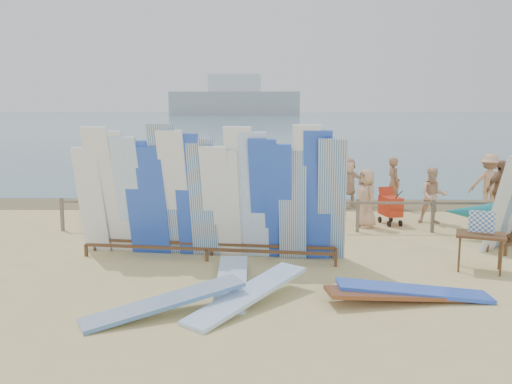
{
  "coord_description": "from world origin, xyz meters",
  "views": [
    {
      "loc": [
        -0.42,
        -11.28,
        3.37
      ],
      "look_at": [
        -0.72,
        2.38,
        1.18
      ],
      "focal_mm": 38.0,
      "sensor_mm": 36.0,
      "label": 1
    }
  ],
  "objects_px": {
    "beachgoer_2": "(197,189)",
    "beachgoer_3": "(248,181)",
    "stroller": "(390,210)",
    "flat_board_d": "(414,299)",
    "beachgoer_7": "(394,183)",
    "beach_chair_right": "(304,216)",
    "beachgoer_5": "(349,182)",
    "beachgoer_10": "(500,190)",
    "flat_board_e": "(165,314)",
    "beachgoer_extra_1": "(122,190)",
    "beachgoer_9": "(489,183)",
    "beachgoer_6": "(366,198)",
    "flat_board_b": "(248,305)",
    "flat_board_c": "(402,301)",
    "beachgoer_1": "(195,191)",
    "beachgoer_4": "(253,193)",
    "beachgoer_0": "(161,188)",
    "main_surfboard_rack": "(209,199)",
    "beach_chair_left": "(257,218)",
    "vendor_table": "(480,251)",
    "beachgoer_8": "(433,195)",
    "beachgoer_11": "(145,186)",
    "flat_board_a": "(232,287)"
  },
  "relations": [
    {
      "from": "beach_chair_left",
      "to": "beachgoer_9",
      "type": "xyz_separation_m",
      "value": [
        7.33,
        2.36,
        0.68
      ]
    },
    {
      "from": "flat_board_b",
      "to": "beach_chair_right",
      "type": "distance_m",
      "value": 6.51
    },
    {
      "from": "vendor_table",
      "to": "beachgoer_10",
      "type": "height_order",
      "value": "beachgoer_10"
    },
    {
      "from": "beach_chair_right",
      "to": "beachgoer_7",
      "type": "bearing_deg",
      "value": 45.15
    },
    {
      "from": "flat_board_d",
      "to": "stroller",
      "type": "bearing_deg",
      "value": -10.09
    },
    {
      "from": "beachgoer_3",
      "to": "flat_board_c",
      "type": "bearing_deg",
      "value": 148.87
    },
    {
      "from": "beachgoer_10",
      "to": "beachgoer_6",
      "type": "bearing_deg",
      "value": 169.78
    },
    {
      "from": "beachgoer_5",
      "to": "beachgoer_10",
      "type": "distance_m",
      "value": 4.66
    },
    {
      "from": "flat_board_b",
      "to": "beachgoer_9",
      "type": "height_order",
      "value": "beachgoer_9"
    },
    {
      "from": "vendor_table",
      "to": "beachgoer_3",
      "type": "relative_size",
      "value": 0.69
    },
    {
      "from": "beachgoer_6",
      "to": "flat_board_c",
      "type": "bearing_deg",
      "value": -21.87
    },
    {
      "from": "flat_board_e",
      "to": "beachgoer_0",
      "type": "xyz_separation_m",
      "value": [
        -1.55,
        7.76,
        0.9
      ]
    },
    {
      "from": "beachgoer_2",
      "to": "beachgoer_5",
      "type": "relative_size",
      "value": 1.0
    },
    {
      "from": "beachgoer_extra_1",
      "to": "beachgoer_4",
      "type": "relative_size",
      "value": 1.03
    },
    {
      "from": "beachgoer_9",
      "to": "beachgoer_6",
      "type": "relative_size",
      "value": 1.13
    },
    {
      "from": "beachgoer_4",
      "to": "beachgoer_3",
      "type": "xyz_separation_m",
      "value": [
        -0.2,
        1.62,
        0.13
      ]
    },
    {
      "from": "beach_chair_right",
      "to": "beachgoer_0",
      "type": "distance_m",
      "value": 4.41
    },
    {
      "from": "beachgoer_extra_1",
      "to": "beachgoer_4",
      "type": "xyz_separation_m",
      "value": [
        4.05,
        -0.46,
        -0.02
      ]
    },
    {
      "from": "flat_board_c",
      "to": "beachgoer_4",
      "type": "height_order",
      "value": "beachgoer_4"
    },
    {
      "from": "main_surfboard_rack",
      "to": "beachgoer_10",
      "type": "height_order",
      "value": "main_surfboard_rack"
    },
    {
      "from": "flat_board_a",
      "to": "beachgoer_0",
      "type": "relative_size",
      "value": 1.5
    },
    {
      "from": "beach_chair_left",
      "to": "beachgoer_8",
      "type": "distance_m",
      "value": 5.11
    },
    {
      "from": "stroller",
      "to": "flat_board_d",
      "type": "bearing_deg",
      "value": -113.01
    },
    {
      "from": "stroller",
      "to": "beachgoer_3",
      "type": "distance_m",
      "value": 4.74
    },
    {
      "from": "beachgoer_2",
      "to": "beachgoer_3",
      "type": "height_order",
      "value": "beachgoer_3"
    },
    {
      "from": "beachgoer_7",
      "to": "beachgoer_6",
      "type": "bearing_deg",
      "value": 142.84
    },
    {
      "from": "vendor_table",
      "to": "flat_board_c",
      "type": "bearing_deg",
      "value": -118.3
    },
    {
      "from": "flat_board_c",
      "to": "beachgoer_6",
      "type": "bearing_deg",
      "value": -13.47
    },
    {
      "from": "flat_board_a",
      "to": "beachgoer_11",
      "type": "distance_m",
      "value": 8.13
    },
    {
      "from": "stroller",
      "to": "beachgoer_3",
      "type": "height_order",
      "value": "beachgoer_3"
    },
    {
      "from": "beachgoer_extra_1",
      "to": "beachgoer_5",
      "type": "height_order",
      "value": "beachgoer_5"
    },
    {
      "from": "vendor_table",
      "to": "beachgoer_2",
      "type": "relative_size",
      "value": 0.76
    },
    {
      "from": "beachgoer_7",
      "to": "beachgoer_3",
      "type": "height_order",
      "value": "beachgoer_3"
    },
    {
      "from": "beach_chair_left",
      "to": "beachgoer_4",
      "type": "relative_size",
      "value": 0.56
    },
    {
      "from": "beach_chair_right",
      "to": "beachgoer_10",
      "type": "xyz_separation_m",
      "value": [
        5.89,
        0.93,
        0.62
      ]
    },
    {
      "from": "stroller",
      "to": "beachgoer_1",
      "type": "relative_size",
      "value": 0.62
    },
    {
      "from": "beachgoer_0",
      "to": "main_surfboard_rack",
      "type": "bearing_deg",
      "value": -150.13
    },
    {
      "from": "flat_board_b",
      "to": "beachgoer_0",
      "type": "relative_size",
      "value": 1.5
    },
    {
      "from": "flat_board_d",
      "to": "beachgoer_7",
      "type": "distance_m",
      "value": 8.66
    },
    {
      "from": "flat_board_e",
      "to": "beachgoer_5",
      "type": "distance_m",
      "value": 10.71
    },
    {
      "from": "beachgoer_0",
      "to": "beachgoer_1",
      "type": "xyz_separation_m",
      "value": [
        1.03,
        -0.15,
        -0.06
      ]
    },
    {
      "from": "beach_chair_right",
      "to": "beachgoer_7",
      "type": "relative_size",
      "value": 0.52
    },
    {
      "from": "flat_board_b",
      "to": "beachgoer_1",
      "type": "relative_size",
      "value": 1.61
    },
    {
      "from": "beach_chair_right",
      "to": "beachgoer_extra_1",
      "type": "bearing_deg",
      "value": 174.28
    },
    {
      "from": "beachgoer_11",
      "to": "flat_board_b",
      "type": "bearing_deg",
      "value": 13.48
    },
    {
      "from": "beachgoer_9",
      "to": "beachgoer_4",
      "type": "xyz_separation_m",
      "value": [
        -7.48,
        -1.29,
        -0.15
      ]
    },
    {
      "from": "vendor_table",
      "to": "beachgoer_4",
      "type": "bearing_deg",
      "value": 153.15
    },
    {
      "from": "beachgoer_9",
      "to": "main_surfboard_rack",
      "type": "bearing_deg",
      "value": 43.15
    },
    {
      "from": "beachgoer_11",
      "to": "beachgoer_extra_1",
      "type": "bearing_deg",
      "value": -45.15
    },
    {
      "from": "main_surfboard_rack",
      "to": "beachgoer_2",
      "type": "relative_size",
      "value": 3.67
    }
  ]
}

